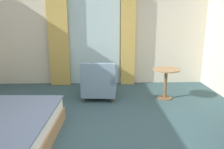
{
  "coord_description": "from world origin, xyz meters",
  "views": [
    {
      "loc": [
        0.14,
        -2.94,
        1.76
      ],
      "look_at": [
        0.25,
        0.47,
        0.9
      ],
      "focal_mm": 35.35,
      "sensor_mm": 36.0,
      "label": 1
    }
  ],
  "objects": [
    {
      "name": "armchair_by_window",
      "position": [
        0.0,
        1.85,
        0.34
      ],
      "size": [
        0.8,
        0.82,
        0.86
      ],
      "color": "gray",
      "rests_on": "ground"
    },
    {
      "name": "balcony_glass_door",
      "position": [
        -0.16,
        3.05,
        1.21
      ],
      "size": [
        1.4,
        0.02,
        2.42
      ],
      "primitive_type": "cube",
      "color": "silver",
      "rests_on": "ground"
    },
    {
      "name": "round_cafe_table",
      "position": [
        1.49,
        1.77,
        0.5
      ],
      "size": [
        0.6,
        0.6,
        0.69
      ],
      "color": "#9E754C",
      "rests_on": "ground"
    },
    {
      "name": "curtain_panel_right",
      "position": [
        0.76,
        2.95,
        1.27
      ],
      "size": [
        0.37,
        0.1,
        2.55
      ],
      "primitive_type": "cube",
      "color": "tan",
      "rests_on": "ground"
    },
    {
      "name": "curtain_panel_left",
      "position": [
        -1.08,
        2.95,
        1.27
      ],
      "size": [
        0.52,
        0.1,
        2.55
      ],
      "primitive_type": "cube",
      "color": "tan",
      "rests_on": "ground"
    },
    {
      "name": "wall_back",
      "position": [
        0.0,
        3.13,
        1.38
      ],
      "size": [
        6.0,
        0.12,
        2.75
      ],
      "primitive_type": "cube",
      "color": "beige",
      "rests_on": "ground"
    },
    {
      "name": "ground",
      "position": [
        0.0,
        0.0,
        -0.05
      ],
      "size": [
        6.4,
        6.78,
        0.1
      ],
      "primitive_type": "cube",
      "color": "#334C51"
    }
  ]
}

